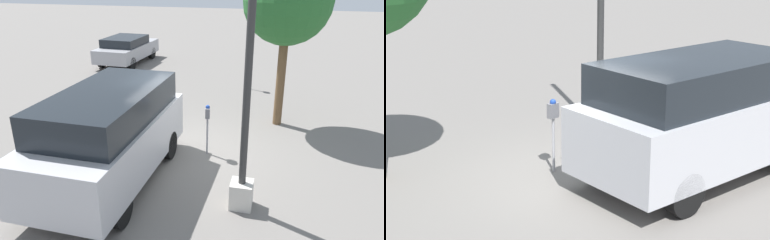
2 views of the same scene
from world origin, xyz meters
TOP-DOWN VIEW (x-y plane):
  - ground_plane at (0.00, 0.00)m, footprint 80.00×80.00m
  - parking_meter_near at (-0.09, 0.37)m, footprint 0.22×0.14m
  - parking_meter_far at (-6.16, 0.69)m, footprint 0.22×0.14m
  - lamp_post at (2.04, 1.53)m, footprint 0.44×0.44m
  - parked_van at (1.73, -1.41)m, footprint 4.61×2.05m
  - car_distant at (-9.13, -5.73)m, footprint 4.17×1.96m
  - street_tree at (-2.63, 2.05)m, footprint 2.48×2.48m

SIDE VIEW (x-z plane):
  - ground_plane at x=0.00m, z-range 0.00..0.00m
  - car_distant at x=-9.13m, z-range 0.05..1.40m
  - parking_meter_near at x=-0.09m, z-range 0.32..1.65m
  - parked_van at x=1.73m, z-range 0.09..2.19m
  - parking_meter_far at x=-6.16m, z-range 0.37..1.94m
  - lamp_post at x=2.04m, z-range -1.27..5.28m
  - street_tree at x=-2.63m, z-range 1.19..6.10m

